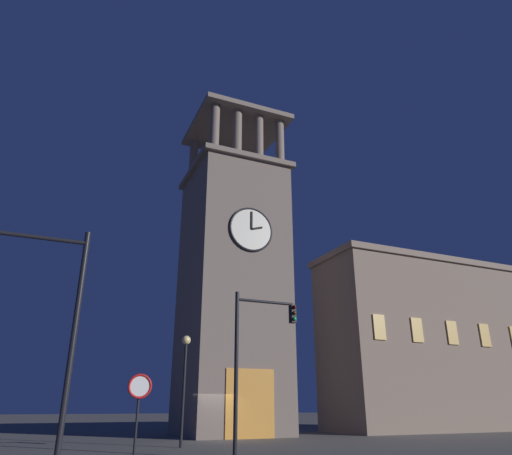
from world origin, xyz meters
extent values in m
plane|color=#56544F|center=(0.00, 0.00, 0.00)|extent=(200.00, 200.00, 0.00)
cube|color=#75665B|center=(-2.13, -3.63, 9.46)|extent=(6.63, 6.87, 18.91)
cube|color=#75665B|center=(-2.13, -3.63, 19.11)|extent=(7.23, 7.47, 0.40)
cylinder|color=#75665B|center=(-4.84, -0.80, 21.29)|extent=(0.70, 0.70, 3.95)
cylinder|color=#75665B|center=(-3.03, -0.80, 21.29)|extent=(0.70, 0.70, 3.95)
cylinder|color=#75665B|center=(-1.22, -0.80, 21.29)|extent=(0.70, 0.70, 3.95)
cylinder|color=#75665B|center=(0.59, -0.80, 21.29)|extent=(0.70, 0.70, 3.95)
cylinder|color=#75665B|center=(-4.84, -6.47, 21.29)|extent=(0.70, 0.70, 3.95)
cylinder|color=#75665B|center=(-3.03, -6.47, 21.29)|extent=(0.70, 0.70, 3.95)
cylinder|color=#75665B|center=(-1.22, -6.47, 21.29)|extent=(0.70, 0.70, 3.95)
cylinder|color=#75665B|center=(0.59, -6.47, 21.29)|extent=(0.70, 0.70, 3.95)
cube|color=#75665B|center=(-2.13, -3.63, 23.46)|extent=(7.23, 7.47, 0.40)
cylinder|color=black|center=(-2.13, -3.63, 25.02)|extent=(0.12, 0.12, 2.72)
cylinder|color=silver|center=(-2.13, -0.14, 13.29)|extent=(3.10, 0.12, 3.10)
torus|color=black|center=(-2.13, -0.12, 13.29)|extent=(3.26, 0.16, 3.26)
cube|color=black|center=(-2.53, -0.04, 13.42)|extent=(0.85, 0.06, 0.36)
cube|color=black|center=(-2.13, -0.04, 13.95)|extent=(0.12, 0.06, 1.32)
cube|color=orange|center=(-2.13, -0.25, 2.00)|extent=(3.20, 0.24, 4.00)
cube|color=gray|center=(-18.91, -2.86, 6.48)|extent=(17.30, 6.23, 12.96)
cube|color=gray|center=(-18.91, -2.86, 13.21)|extent=(17.70, 6.63, 0.50)
cube|color=#E0B259|center=(-22.37, 0.30, 7.13)|extent=(1.00, 0.12, 1.80)
cube|color=#E0B259|center=(-18.91, 0.30, 7.13)|extent=(1.00, 0.12, 1.80)
cube|color=#E0B259|center=(-15.45, 0.30, 7.13)|extent=(1.00, 0.12, 1.80)
cube|color=#E0B259|center=(-11.99, 0.30, 7.13)|extent=(1.00, 0.12, 1.80)
cylinder|color=black|center=(8.99, 13.89, 3.29)|extent=(0.16, 0.16, 6.59)
cylinder|color=black|center=(10.65, 13.89, 6.25)|extent=(3.32, 0.12, 0.12)
cylinder|color=black|center=(2.70, 9.85, 3.14)|extent=(0.16, 0.16, 6.27)
cylinder|color=black|center=(1.41, 9.85, 5.96)|extent=(2.58, 0.12, 0.12)
cube|color=black|center=(0.13, 9.85, 5.53)|extent=(0.22, 0.30, 0.75)
sphere|color=#360505|center=(0.13, 10.03, 5.81)|extent=(0.16, 0.16, 0.16)
sphere|color=#392705|center=(0.13, 10.03, 5.56)|extent=(0.16, 0.16, 0.16)
sphere|color=#18C154|center=(0.13, 10.03, 5.31)|extent=(0.16, 0.16, 0.16)
cylinder|color=black|center=(3.23, 4.15, 2.37)|extent=(0.14, 0.14, 4.73)
sphere|color=#F9DB8C|center=(3.23, 4.15, 4.95)|extent=(0.44, 0.44, 0.44)
cylinder|color=black|center=(6.68, 11.45, 1.26)|extent=(0.08, 0.08, 2.53)
cylinder|color=white|center=(6.68, 11.49, 2.43)|extent=(0.70, 0.04, 0.70)
torus|color=red|center=(6.68, 11.51, 2.43)|extent=(0.78, 0.08, 0.78)
camera|label=1|loc=(9.54, 27.50, 1.83)|focal=32.41mm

